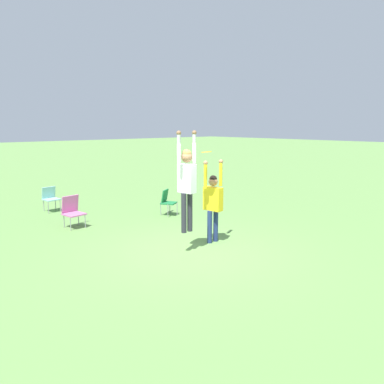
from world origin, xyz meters
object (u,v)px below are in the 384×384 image
at_px(person_jumping, 187,179).
at_px(frisbee, 206,152).
at_px(camping_chair_1, 167,200).
at_px(camping_chair_3, 50,197).
at_px(camping_chair_0, 72,210).
at_px(person_defending, 213,199).

xyz_separation_m(person_jumping, frisbee, (0.53, -0.08, 0.57)).
distance_m(camping_chair_1, camping_chair_3, 4.01).
xyz_separation_m(person_jumping, camping_chair_1, (1.90, 3.17, -1.23)).
height_order(person_jumping, camping_chair_0, person_jumping).
bearing_deg(camping_chair_0, person_jumping, 97.04).
relative_size(camping_chair_0, camping_chair_3, 1.10).
height_order(camping_chair_0, camping_chair_3, camping_chair_0).
relative_size(frisbee, camping_chair_3, 0.29).
height_order(frisbee, camping_chair_0, frisbee).
bearing_deg(camping_chair_1, person_jumping, 27.37).
xyz_separation_m(camping_chair_0, camping_chair_3, (0.30, 2.40, -0.01)).
distance_m(person_defending, camping_chair_0, 4.22).
distance_m(frisbee, camping_chair_0, 4.55).
bearing_deg(frisbee, person_defending, 26.63).
bearing_deg(person_defending, frisbee, -71.86).
relative_size(frisbee, camping_chair_0, 0.26).
distance_m(frisbee, camping_chair_3, 6.66).
bearing_deg(camping_chair_3, camping_chair_1, 123.80).
bearing_deg(camping_chair_3, person_jumping, 89.66).
height_order(camping_chair_1, camping_chair_3, camping_chair_3).
distance_m(person_jumping, person_defending, 1.17).
distance_m(person_defending, frisbee, 1.30).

